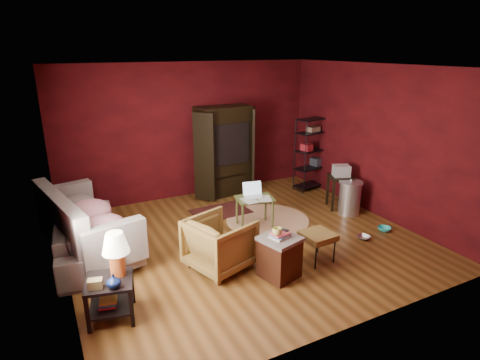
% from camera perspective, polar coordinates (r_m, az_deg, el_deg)
% --- Properties ---
extents(room, '(5.54, 5.04, 2.84)m').
position_cam_1_polar(room, '(6.25, 0.57, 2.90)').
color(room, brown).
rests_on(room, ground).
extents(sofa, '(0.84, 2.26, 0.86)m').
position_cam_1_polar(sofa, '(6.62, -21.05, -6.44)').
color(sofa, slate).
rests_on(sofa, ground).
extents(armchair, '(0.99, 1.02, 0.84)m').
position_cam_1_polar(armchair, '(5.83, -2.89, -8.65)').
color(armchair, black).
rests_on(armchair, ground).
extents(pet_bowl_steel, '(0.23, 0.11, 0.22)m').
position_cam_1_polar(pet_bowl_steel, '(7.08, 17.22, -7.20)').
color(pet_bowl_steel, silver).
rests_on(pet_bowl_steel, ground).
extents(pet_bowl_turquoise, '(0.23, 0.13, 0.22)m').
position_cam_1_polar(pet_bowl_turquoise, '(7.49, 19.90, -6.04)').
color(pet_bowl_turquoise, '#2AC4C2').
rests_on(pet_bowl_turquoise, ground).
extents(vase, '(0.21, 0.21, 0.16)m').
position_cam_1_polar(vase, '(4.83, -17.55, -13.58)').
color(vase, '#0C173E').
rests_on(vase, side_table).
extents(mug, '(0.14, 0.11, 0.13)m').
position_cam_1_polar(mug, '(5.43, 5.30, -7.17)').
color(mug, '#DDD56C').
rests_on(mug, hamper).
extents(side_table, '(0.64, 0.64, 1.05)m').
position_cam_1_polar(side_table, '(5.00, -17.64, -11.80)').
color(side_table, black).
rests_on(side_table, ground).
extents(sofa_cushions, '(1.35, 2.41, 0.95)m').
position_cam_1_polar(sofa_cushions, '(6.61, -21.36, -6.19)').
color(sofa_cushions, slate).
rests_on(sofa_cushions, sofa).
extents(hamper, '(0.61, 0.61, 0.69)m').
position_cam_1_polar(hamper, '(5.69, 5.63, -10.71)').
color(hamper, '#461E10').
rests_on(hamper, ground).
extents(footstool, '(0.47, 0.47, 0.46)m').
position_cam_1_polar(footstool, '(6.12, 11.02, -7.93)').
color(footstool, black).
rests_on(footstool, ground).
extents(rug_round, '(1.77, 1.77, 0.01)m').
position_cam_1_polar(rug_round, '(7.53, 3.93, -5.65)').
color(rug_round, beige).
rests_on(rug_round, ground).
extents(rug_oriental, '(1.12, 0.77, 0.01)m').
position_cam_1_polar(rug_oriental, '(7.87, -2.77, -4.47)').
color(rug_oriental, '#531916').
rests_on(rug_oriental, ground).
extents(laptop_desk, '(0.71, 0.59, 0.79)m').
position_cam_1_polar(laptop_desk, '(7.10, 2.07, -2.94)').
color(laptop_desk, '#57612C').
rests_on(laptop_desk, ground).
extents(tv_armoire, '(1.50, 0.88, 1.91)m').
position_cam_1_polar(tv_armoire, '(8.58, -2.31, 4.38)').
color(tv_armoire, black).
rests_on(tv_armoire, ground).
extents(wire_shelving, '(0.84, 0.48, 1.61)m').
position_cam_1_polar(wire_shelving, '(9.07, 10.25, 4.15)').
color(wire_shelving, black).
rests_on(wire_shelving, ground).
extents(small_stand, '(0.58, 0.58, 0.88)m').
position_cam_1_polar(small_stand, '(8.11, 14.16, 0.53)').
color(small_stand, black).
rests_on(small_stand, ground).
extents(trash_can, '(0.59, 0.59, 0.71)m').
position_cam_1_polar(trash_can, '(7.96, 15.34, -2.41)').
color(trash_can, silver).
rests_on(trash_can, ground).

